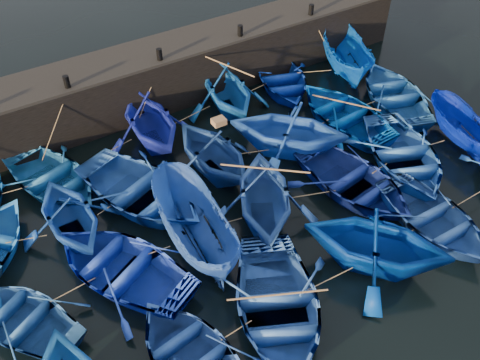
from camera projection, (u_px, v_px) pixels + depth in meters
ground at (289, 248)px, 18.36m from camera, size 120.00×120.00×0.00m
quay_wall at (154, 78)px, 24.06m from camera, size 26.00×2.50×2.50m
quay_top at (151, 52)px, 23.17m from camera, size 26.00×2.50×0.12m
bollard_1 at (67, 82)px, 20.85m from camera, size 0.24×0.24×0.50m
bollard_2 at (159, 54)px, 22.40m from camera, size 0.24×0.24×0.50m
bollard_3 at (240, 30)px, 23.95m from camera, size 0.24×0.24×0.50m
bollard_4 at (311, 10)px, 25.51m from camera, size 0.24×0.24×0.50m
boat_1 at (52, 179)px, 20.23m from camera, size 4.72×5.60×0.99m
boat_2 at (150, 120)px, 21.83m from camera, size 4.17×4.75×2.37m
boat_3 at (227, 89)px, 23.59m from camera, size 4.45×4.94×2.29m
boat_4 at (282, 79)px, 25.39m from camera, size 4.70×5.50×0.96m
boat_5 at (347, 57)px, 25.92m from camera, size 3.91×5.44×1.98m
boat_7 at (69, 215)px, 18.08m from camera, size 3.63×4.16×2.12m
boat_8 at (141, 191)px, 19.61m from camera, size 5.76×6.65×1.16m
boat_9 at (213, 151)px, 20.42m from camera, size 4.18×4.72×2.31m
boat_10 at (288, 128)px, 21.30m from camera, size 6.28×6.27×2.51m
boat_11 at (344, 113)px, 23.28m from camera, size 3.96×5.33×1.06m
boat_12 at (395, 94)px, 24.40m from camera, size 5.15×6.04×1.06m
boat_13 at (21, 318)px, 15.85m from camera, size 4.59×5.03×0.85m
boat_14 at (122, 266)px, 17.13m from camera, size 5.72×6.36×1.09m
boat_15 at (193, 227)px, 17.77m from camera, size 2.34×5.27×1.98m
boat_16 at (264, 195)px, 18.57m from camera, size 5.66×5.91×2.41m
boat_17 at (354, 182)px, 20.04m from camera, size 4.40×5.64×1.07m
boat_18 at (404, 156)px, 21.15m from camera, size 5.49×6.35×1.11m
boat_19 at (461, 129)px, 22.05m from camera, size 2.23×4.24×1.56m
boat_21 at (193, 357)px, 14.88m from camera, size 3.89×4.98×0.94m
boat_22 at (277, 306)px, 15.99m from camera, size 5.80×6.54×1.12m
boat_23 at (378, 242)px, 16.94m from camera, size 6.20×6.28×2.50m
boat_24 at (434, 219)px, 18.71m from camera, size 3.48×4.81×0.99m
wooden_crate at (219, 121)px, 19.68m from camera, size 0.49×0.38×0.24m
mooring_ropes at (220, 146)px, 21.05m from camera, size 17.80×11.65×2.10m
loose_oars at (280, 145)px, 19.75m from camera, size 10.42×12.22×1.41m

